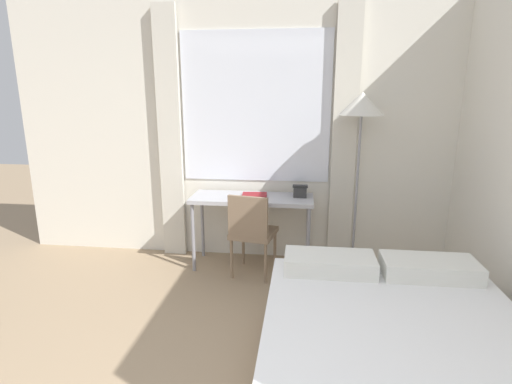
# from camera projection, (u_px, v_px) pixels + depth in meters

# --- Properties ---
(wall_back_with_window) EXTENTS (5.07, 0.13, 2.70)m
(wall_back_with_window) POSITION_uv_depth(u_px,v_px,m) (252.00, 132.00, 4.13)
(wall_back_with_window) COLOR silver
(wall_back_with_window) RESTS_ON ground_plane
(desk) EXTENTS (1.21, 0.46, 0.74)m
(desk) POSITION_uv_depth(u_px,v_px,m) (252.00, 204.00, 4.00)
(desk) COLOR #B2B2B7
(desk) RESTS_ON ground_plane
(desk_chair) EXTENTS (0.47, 0.47, 0.84)m
(desk_chair) POSITION_uv_depth(u_px,v_px,m) (252.00, 229.00, 3.81)
(desk_chair) COLOR #8C7259
(desk_chair) RESTS_ON ground_plane
(bed) EXTENTS (1.53, 2.05, 0.63)m
(bed) POSITION_uv_depth(u_px,v_px,m) (401.00, 381.00, 2.13)
(bed) COLOR gray
(bed) RESTS_ON ground_plane
(standing_lamp) EXTENTS (0.42, 0.42, 1.76)m
(standing_lamp) POSITION_uv_depth(u_px,v_px,m) (361.00, 114.00, 3.64)
(standing_lamp) COLOR #4C4C51
(standing_lamp) RESTS_ON ground_plane
(telephone) EXTENTS (0.15, 0.18, 0.11)m
(telephone) POSITION_uv_depth(u_px,v_px,m) (300.00, 191.00, 4.00)
(telephone) COLOR #2D2D2D
(telephone) RESTS_ON desk
(book) EXTENTS (0.26, 0.20, 0.02)m
(book) POSITION_uv_depth(u_px,v_px,m) (254.00, 195.00, 3.98)
(book) COLOR maroon
(book) RESTS_ON desk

